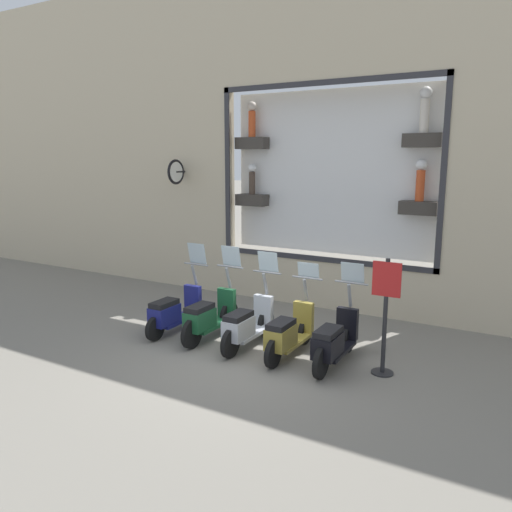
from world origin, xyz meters
TOP-DOWN VIEW (x-y plane):
  - ground_plane at (0.00, 0.00)m, footprint 120.00×120.00m
  - building_facade at (3.60, 0.00)m, footprint 1.24×36.00m
  - scooter_black_0 at (0.42, -1.47)m, footprint 1.80×0.60m
  - scooter_olive_1 at (0.42, -0.63)m, footprint 1.80×0.61m
  - scooter_silver_2 at (0.42, 0.22)m, footprint 1.80×0.60m
  - scooter_green_3 at (0.43, 1.07)m, footprint 1.81×0.60m
  - scooter_navy_4 at (0.42, 1.91)m, footprint 1.79×0.61m
  - shop_sign_post at (0.54, -2.27)m, footprint 0.36×0.45m

SIDE VIEW (x-z plane):
  - ground_plane at x=0.00m, z-range 0.00..0.00m
  - scooter_navy_4 at x=0.42m, z-range -0.42..1.27m
  - scooter_olive_1 at x=0.42m, z-range -0.34..1.19m
  - scooter_silver_2 at x=0.42m, z-range -0.39..1.27m
  - scooter_black_0 at x=0.42m, z-range -0.37..1.25m
  - scooter_green_3 at x=0.43m, z-range -0.40..1.30m
  - shop_sign_post at x=0.54m, z-range 0.09..1.98m
  - building_facade at x=3.60m, z-range 0.06..7.92m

